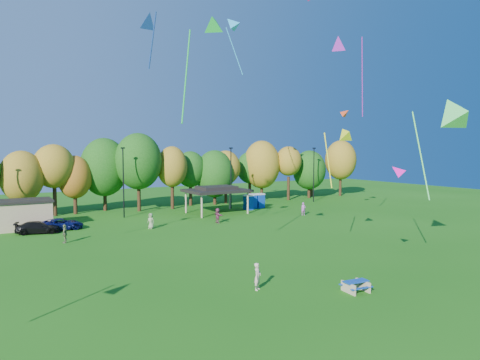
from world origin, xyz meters
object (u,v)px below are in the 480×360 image
kite_flyer (257,276)px  car_d (38,227)px  picnic_table (356,285)px  car_c (61,224)px  porta_potties (254,201)px

kite_flyer → car_d: 28.70m
picnic_table → kite_flyer: (-5.05, 3.47, 0.45)m
picnic_table → car_c: car_c is taller
car_c → kite_flyer: bearing=-166.4°
porta_potties → car_c: size_ratio=0.81×
car_c → car_d: car_c is taller
car_c → car_d: bearing=107.4°
picnic_table → kite_flyer: size_ratio=1.01×
porta_potties → kite_flyer: porta_potties is taller
picnic_table → car_d: (-14.92, 30.43, 0.23)m
car_d → porta_potties: bearing=-68.7°
car_c → car_d: 2.52m
porta_potties → picnic_table: size_ratio=2.15×
car_d → car_c: bearing=-57.6°
picnic_table → car_d: car_d is taller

